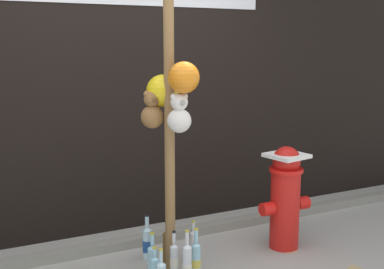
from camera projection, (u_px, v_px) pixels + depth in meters
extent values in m
cube|color=black|center=(112.00, 33.00, 4.34)|extent=(10.00, 0.20, 3.61)
cube|color=gray|center=(135.00, 241.00, 4.20)|extent=(8.00, 0.12, 0.08)
cylinder|color=olive|center=(169.00, 77.00, 3.49)|extent=(0.08, 0.08, 2.94)
sphere|color=yellow|center=(162.00, 91.00, 3.59)|extent=(0.24, 0.24, 0.24)
sphere|color=red|center=(165.00, 91.00, 3.62)|extent=(0.21, 0.21, 0.21)
sphere|color=orange|center=(184.00, 77.00, 3.37)|extent=(0.22, 0.22, 0.22)
sphere|color=brown|center=(152.00, 117.00, 3.56)|extent=(0.17, 0.17, 0.17)
sphere|color=brown|center=(152.00, 99.00, 3.54)|extent=(0.12, 0.12, 0.12)
sphere|color=brown|center=(147.00, 94.00, 3.52)|extent=(0.05, 0.05, 0.05)
sphere|color=brown|center=(157.00, 94.00, 3.55)|extent=(0.05, 0.05, 0.05)
sphere|color=brown|center=(155.00, 100.00, 3.49)|extent=(0.04, 0.04, 0.04)
sphere|color=silver|center=(179.00, 121.00, 3.44)|extent=(0.17, 0.17, 0.17)
sphere|color=silver|center=(179.00, 102.00, 3.42)|extent=(0.12, 0.12, 0.12)
sphere|color=silver|center=(174.00, 97.00, 3.39)|extent=(0.05, 0.05, 0.05)
sphere|color=silver|center=(184.00, 96.00, 3.43)|extent=(0.05, 0.05, 0.05)
sphere|color=#9D9992|center=(182.00, 103.00, 3.37)|extent=(0.04, 0.04, 0.04)
cylinder|color=red|center=(285.00, 210.00, 4.12)|extent=(0.25, 0.25, 0.66)
cylinder|color=red|center=(286.00, 170.00, 4.06)|extent=(0.28, 0.28, 0.03)
sphere|color=red|center=(287.00, 160.00, 4.05)|extent=(0.23, 0.23, 0.23)
cylinder|color=red|center=(267.00, 209.00, 4.04)|extent=(0.11, 0.11, 0.11)
cylinder|color=red|center=(302.00, 203.00, 4.19)|extent=(0.11, 0.11, 0.11)
cube|color=white|center=(287.00, 156.00, 4.04)|extent=(0.34, 0.34, 0.03)
cylinder|color=#93CCE0|center=(196.00, 261.00, 3.64)|extent=(0.07, 0.07, 0.24)
cone|color=#93CCE0|center=(196.00, 244.00, 3.62)|extent=(0.07, 0.07, 0.03)
cylinder|color=#93CCE0|center=(196.00, 236.00, 3.60)|extent=(0.03, 0.03, 0.09)
cylinder|color=#D8C64C|center=(196.00, 263.00, 3.64)|extent=(0.07, 0.07, 0.06)
cylinder|color=gold|center=(196.00, 229.00, 3.59)|extent=(0.03, 0.03, 0.01)
cylinder|color=silver|center=(193.00, 247.00, 3.88)|extent=(0.06, 0.06, 0.24)
cone|color=silver|center=(193.00, 232.00, 3.86)|extent=(0.06, 0.06, 0.02)
cylinder|color=silver|center=(193.00, 226.00, 3.85)|extent=(0.03, 0.03, 0.07)
cylinder|color=gold|center=(193.00, 221.00, 3.85)|extent=(0.03, 0.03, 0.01)
cylinder|color=silver|center=(187.00, 265.00, 3.52)|extent=(0.07, 0.07, 0.27)
cone|color=silver|center=(187.00, 245.00, 3.50)|extent=(0.07, 0.07, 0.03)
cylinder|color=silver|center=(187.00, 238.00, 3.49)|extent=(0.03, 0.03, 0.09)
cylinder|color=silver|center=(187.00, 269.00, 3.53)|extent=(0.07, 0.07, 0.08)
cylinder|color=gold|center=(187.00, 231.00, 3.48)|extent=(0.03, 0.03, 0.01)
cylinder|color=silver|center=(174.00, 262.00, 3.61)|extent=(0.06, 0.06, 0.24)
cone|color=silver|center=(174.00, 245.00, 3.59)|extent=(0.06, 0.06, 0.02)
cylinder|color=silver|center=(174.00, 238.00, 3.58)|extent=(0.02, 0.02, 0.09)
cylinder|color=silver|center=(174.00, 262.00, 3.61)|extent=(0.06, 0.06, 0.08)
cylinder|color=black|center=(174.00, 232.00, 3.57)|extent=(0.03, 0.03, 0.01)
cylinder|color=brown|center=(167.00, 248.00, 3.86)|extent=(0.07, 0.07, 0.24)
cone|color=brown|center=(167.00, 232.00, 3.83)|extent=(0.07, 0.07, 0.03)
cylinder|color=brown|center=(167.00, 227.00, 3.83)|extent=(0.03, 0.03, 0.06)
cylinder|color=black|center=(167.00, 222.00, 3.82)|extent=(0.03, 0.03, 0.01)
cone|color=#B2DBEA|center=(161.00, 263.00, 3.38)|extent=(0.07, 0.07, 0.03)
cylinder|color=#B2DBEA|center=(161.00, 256.00, 3.37)|extent=(0.02, 0.02, 0.08)
cylinder|color=gold|center=(161.00, 250.00, 3.36)|extent=(0.03, 0.03, 0.01)
cone|color=#93CCE0|center=(155.00, 257.00, 3.46)|extent=(0.06, 0.06, 0.02)
cylinder|color=#93CCE0|center=(155.00, 252.00, 3.45)|extent=(0.03, 0.03, 0.05)
cylinder|color=gold|center=(155.00, 248.00, 3.45)|extent=(0.03, 0.03, 0.01)
cylinder|color=#93CCE0|center=(152.00, 261.00, 3.66)|extent=(0.07, 0.07, 0.21)
cone|color=#93CCE0|center=(152.00, 246.00, 3.64)|extent=(0.07, 0.07, 0.03)
cylinder|color=#93CCE0|center=(152.00, 239.00, 3.63)|extent=(0.03, 0.03, 0.08)
cylinder|color=gold|center=(152.00, 233.00, 3.62)|extent=(0.04, 0.04, 0.01)
cylinder|color=#B2DBEA|center=(147.00, 244.00, 3.93)|extent=(0.07, 0.07, 0.24)
cone|color=#B2DBEA|center=(147.00, 228.00, 3.90)|extent=(0.07, 0.07, 0.03)
cylinder|color=#B2DBEA|center=(147.00, 221.00, 3.89)|extent=(0.03, 0.03, 0.09)
cylinder|color=#1E478C|center=(147.00, 246.00, 3.93)|extent=(0.08, 0.08, 0.10)
cylinder|color=black|center=(147.00, 215.00, 3.88)|extent=(0.04, 0.04, 0.01)
cube|color=silver|center=(281.00, 213.00, 5.00)|extent=(0.08, 0.06, 0.01)
cube|color=tan|center=(289.00, 250.00, 4.11)|extent=(0.11, 0.12, 0.01)
cube|color=tan|center=(357.00, 269.00, 3.76)|extent=(0.12, 0.15, 0.01)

